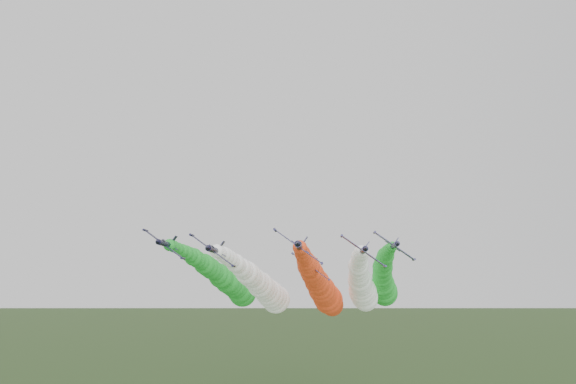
# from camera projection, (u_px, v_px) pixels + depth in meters

# --- Properties ---
(jet_lead) EXTENTS (11.92, 71.49, 15.10)m
(jet_lead) POSITION_uv_depth(u_px,v_px,m) (321.00, 287.00, 126.32)
(jet_lead) COLOR black
(jet_lead) RESTS_ON ground
(jet_inner_left) EXTENTS (12.05, 71.61, 15.22)m
(jet_inner_left) POSITION_uv_depth(u_px,v_px,m) (263.00, 288.00, 133.97)
(jet_inner_left) COLOR black
(jet_inner_left) RESTS_ON ground
(jet_inner_right) EXTENTS (11.54, 71.10, 14.72)m
(jet_inner_right) POSITION_uv_depth(u_px,v_px,m) (362.00, 287.00, 134.10)
(jet_inner_right) COLOR black
(jet_inner_right) RESTS_ON ground
(jet_outer_left) EXTENTS (12.20, 71.76, 15.37)m
(jet_outer_left) POSITION_uv_depth(u_px,v_px,m) (227.00, 281.00, 142.27)
(jet_outer_left) COLOR black
(jet_outer_left) RESTS_ON ground
(jet_outer_right) EXTENTS (12.01, 71.58, 15.19)m
(jet_outer_right) POSITION_uv_depth(u_px,v_px,m) (384.00, 282.00, 144.88)
(jet_outer_right) COLOR black
(jet_outer_right) RESTS_ON ground
(jet_trail) EXTENTS (11.68, 71.24, 14.86)m
(jet_trail) POSITION_uv_depth(u_px,v_px,m) (326.00, 294.00, 149.76)
(jet_trail) COLOR black
(jet_trail) RESTS_ON ground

